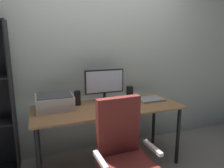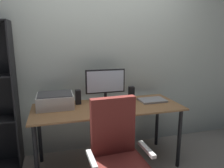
{
  "view_description": "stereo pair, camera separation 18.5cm",
  "coord_description": "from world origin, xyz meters",
  "px_view_note": "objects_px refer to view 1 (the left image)",
  "views": [
    {
      "loc": [
        -0.75,
        -2.15,
        1.5
      ],
      "look_at": [
        0.06,
        0.02,
        1.0
      ],
      "focal_mm": 33.22,
      "sensor_mm": 36.0,
      "label": 1
    },
    {
      "loc": [
        -0.57,
        -2.21,
        1.5
      ],
      "look_at": [
        0.06,
        0.02,
        1.0
      ],
      "focal_mm": 33.22,
      "sensor_mm": 36.0,
      "label": 2
    }
  ],
  "objects_px": {
    "mouse": "(130,107)",
    "speaker_right": "(130,93)",
    "monitor": "(104,84)",
    "printer": "(55,102)",
    "coffee_mug": "(115,103)",
    "office_chair": "(125,163)",
    "keyboard": "(115,110)",
    "speaker_left": "(77,98)",
    "laptop": "(150,99)",
    "desk": "(108,113)"
  },
  "relations": [
    {
      "from": "keyboard",
      "to": "coffee_mug",
      "type": "distance_m",
      "value": 0.13
    },
    {
      "from": "speaker_right",
      "to": "office_chair",
      "type": "bearing_deg",
      "value": -117.18
    },
    {
      "from": "mouse",
      "to": "printer",
      "type": "xyz_separation_m",
      "value": [
        -0.8,
        0.27,
        0.06
      ]
    },
    {
      "from": "speaker_left",
      "to": "speaker_right",
      "type": "distance_m",
      "value": 0.68
    },
    {
      "from": "desk",
      "to": "printer",
      "type": "xyz_separation_m",
      "value": [
        -0.58,
        0.13,
        0.16
      ]
    },
    {
      "from": "monitor",
      "to": "coffee_mug",
      "type": "relative_size",
      "value": 5.21
    },
    {
      "from": "coffee_mug",
      "to": "printer",
      "type": "distance_m",
      "value": 0.67
    },
    {
      "from": "desk",
      "to": "laptop",
      "type": "bearing_deg",
      "value": 5.07
    },
    {
      "from": "monitor",
      "to": "office_chair",
      "type": "bearing_deg",
      "value": -97.34
    },
    {
      "from": "coffee_mug",
      "to": "office_chair",
      "type": "distance_m",
      "value": 0.75
    },
    {
      "from": "speaker_left",
      "to": "office_chair",
      "type": "height_order",
      "value": "office_chair"
    },
    {
      "from": "keyboard",
      "to": "laptop",
      "type": "height_order",
      "value": "laptop"
    },
    {
      "from": "speaker_right",
      "to": "printer",
      "type": "xyz_separation_m",
      "value": [
        -0.94,
        -0.05,
        -0.0
      ]
    },
    {
      "from": "speaker_left",
      "to": "printer",
      "type": "relative_size",
      "value": 0.43
    },
    {
      "from": "monitor",
      "to": "keyboard",
      "type": "distance_m",
      "value": 0.41
    },
    {
      "from": "mouse",
      "to": "coffee_mug",
      "type": "bearing_deg",
      "value": 152.47
    },
    {
      "from": "mouse",
      "to": "speaker_right",
      "type": "bearing_deg",
      "value": 72.4
    },
    {
      "from": "mouse",
      "to": "keyboard",
      "type": "bearing_deg",
      "value": -168.97
    },
    {
      "from": "mouse",
      "to": "laptop",
      "type": "bearing_deg",
      "value": 33.39
    },
    {
      "from": "keyboard",
      "to": "speaker_left",
      "type": "height_order",
      "value": "speaker_left"
    },
    {
      "from": "keyboard",
      "to": "speaker_left",
      "type": "xyz_separation_m",
      "value": [
        -0.34,
        0.34,
        0.08
      ]
    },
    {
      "from": "desk",
      "to": "speaker_left",
      "type": "xyz_separation_m",
      "value": [
        -0.32,
        0.18,
        0.17
      ]
    },
    {
      "from": "keyboard",
      "to": "printer",
      "type": "distance_m",
      "value": 0.67
    },
    {
      "from": "mouse",
      "to": "printer",
      "type": "distance_m",
      "value": 0.85
    },
    {
      "from": "keyboard",
      "to": "printer",
      "type": "relative_size",
      "value": 0.72
    },
    {
      "from": "speaker_right",
      "to": "printer",
      "type": "distance_m",
      "value": 0.94
    },
    {
      "from": "mouse",
      "to": "speaker_left",
      "type": "bearing_deg",
      "value": 154.96
    },
    {
      "from": "laptop",
      "to": "speaker_left",
      "type": "relative_size",
      "value": 1.88
    },
    {
      "from": "coffee_mug",
      "to": "speaker_left",
      "type": "distance_m",
      "value": 0.45
    },
    {
      "from": "office_chair",
      "to": "printer",
      "type": "bearing_deg",
      "value": 117.84
    },
    {
      "from": "mouse",
      "to": "coffee_mug",
      "type": "height_order",
      "value": "coffee_mug"
    },
    {
      "from": "desk",
      "to": "keyboard",
      "type": "xyz_separation_m",
      "value": [
        0.02,
        -0.16,
        0.09
      ]
    },
    {
      "from": "monitor",
      "to": "printer",
      "type": "height_order",
      "value": "monitor"
    },
    {
      "from": "keyboard",
      "to": "mouse",
      "type": "distance_m",
      "value": 0.2
    },
    {
      "from": "speaker_left",
      "to": "printer",
      "type": "height_order",
      "value": "speaker_left"
    },
    {
      "from": "monitor",
      "to": "speaker_right",
      "type": "height_order",
      "value": "monitor"
    },
    {
      "from": "laptop",
      "to": "office_chair",
      "type": "bearing_deg",
      "value": -132.21
    },
    {
      "from": "mouse",
      "to": "speaker_left",
      "type": "relative_size",
      "value": 0.56
    },
    {
      "from": "coffee_mug",
      "to": "laptop",
      "type": "relative_size",
      "value": 0.29
    },
    {
      "from": "keyboard",
      "to": "speaker_left",
      "type": "bearing_deg",
      "value": 133.38
    },
    {
      "from": "speaker_right",
      "to": "speaker_left",
      "type": "bearing_deg",
      "value": 180.0
    },
    {
      "from": "coffee_mug",
      "to": "office_chair",
      "type": "relative_size",
      "value": 0.09
    },
    {
      "from": "speaker_left",
      "to": "printer",
      "type": "bearing_deg",
      "value": -169.29
    },
    {
      "from": "printer",
      "to": "monitor",
      "type": "bearing_deg",
      "value": 5.49
    },
    {
      "from": "printer",
      "to": "office_chair",
      "type": "bearing_deg",
      "value": -59.64
    },
    {
      "from": "speaker_right",
      "to": "coffee_mug",
      "type": "bearing_deg",
      "value": -142.87
    },
    {
      "from": "coffee_mug",
      "to": "speaker_left",
      "type": "relative_size",
      "value": 0.55
    },
    {
      "from": "desk",
      "to": "speaker_right",
      "type": "bearing_deg",
      "value": 27.19
    },
    {
      "from": "keyboard",
      "to": "monitor",
      "type": "bearing_deg",
      "value": 88.59
    },
    {
      "from": "speaker_left",
      "to": "office_chair",
      "type": "xyz_separation_m",
      "value": [
        0.22,
        -0.88,
        -0.37
      ]
    }
  ]
}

